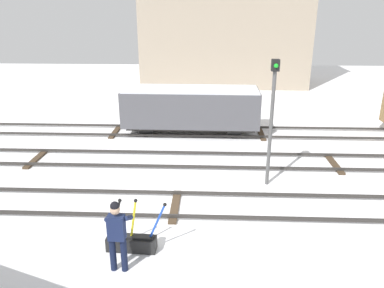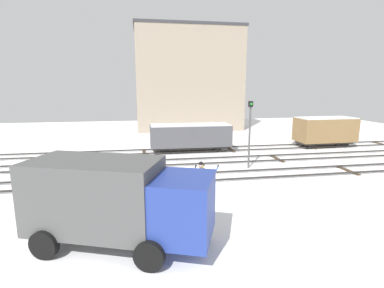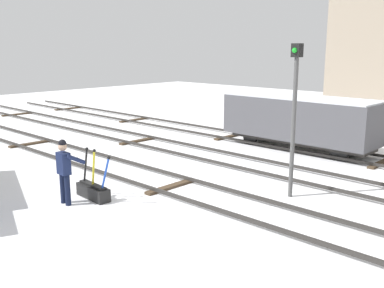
{
  "view_description": "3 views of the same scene",
  "coord_description": "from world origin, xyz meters",
  "px_view_note": "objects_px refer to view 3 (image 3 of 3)",
  "views": [
    {
      "loc": [
        0.96,
        -10.11,
        5.76
      ],
      "look_at": [
        0.45,
        1.64,
        1.47
      ],
      "focal_mm": 35.33,
      "sensor_mm": 36.0,
      "label": 1
    },
    {
      "loc": [
        -3.64,
        -15.67,
        5.11
      ],
      "look_at": [
        -0.46,
        2.8,
        1.47
      ],
      "focal_mm": 27.66,
      "sensor_mm": 36.0,
      "label": 2
    },
    {
      "loc": [
        9.22,
        -8.81,
        4.14
      ],
      "look_at": [
        0.27,
        0.62,
        1.29
      ],
      "focal_mm": 41.42,
      "sensor_mm": 36.0,
      "label": 3
    }
  ],
  "objects_px": {
    "switch_lever_frame": "(93,190)",
    "rail_worker": "(65,168)",
    "signal_post": "(294,106)",
    "freight_car_back_track": "(300,119)"
  },
  "relations": [
    {
      "from": "switch_lever_frame",
      "to": "rail_worker",
      "type": "bearing_deg",
      "value": -98.13
    },
    {
      "from": "switch_lever_frame",
      "to": "signal_post",
      "type": "distance_m",
      "value": 6.0
    },
    {
      "from": "switch_lever_frame",
      "to": "freight_car_back_track",
      "type": "distance_m",
      "value": 9.43
    },
    {
      "from": "switch_lever_frame",
      "to": "rail_worker",
      "type": "distance_m",
      "value": 1.08
    },
    {
      "from": "switch_lever_frame",
      "to": "signal_post",
      "type": "xyz_separation_m",
      "value": [
        3.91,
        3.92,
        2.32
      ]
    },
    {
      "from": "switch_lever_frame",
      "to": "signal_post",
      "type": "bearing_deg",
      "value": 48.07
    },
    {
      "from": "freight_car_back_track",
      "to": "rail_worker",
      "type": "bearing_deg",
      "value": -96.11
    },
    {
      "from": "rail_worker",
      "to": "signal_post",
      "type": "xyz_separation_m",
      "value": [
        4.06,
        4.67,
        1.56
      ]
    },
    {
      "from": "rail_worker",
      "to": "switch_lever_frame",
      "type": "bearing_deg",
      "value": 81.87
    },
    {
      "from": "rail_worker",
      "to": "freight_car_back_track",
      "type": "height_order",
      "value": "freight_car_back_track"
    }
  ]
}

